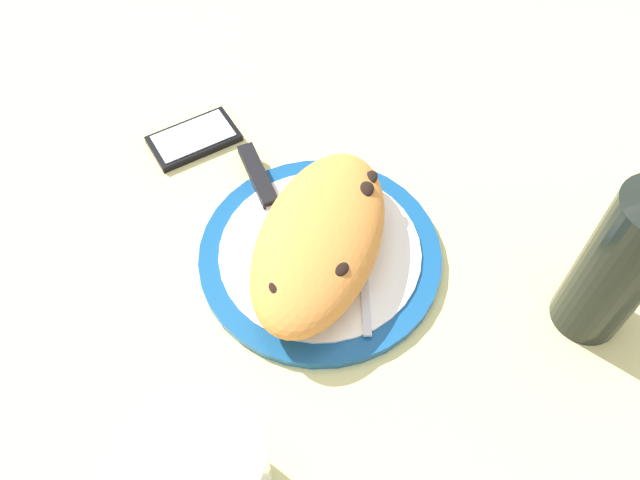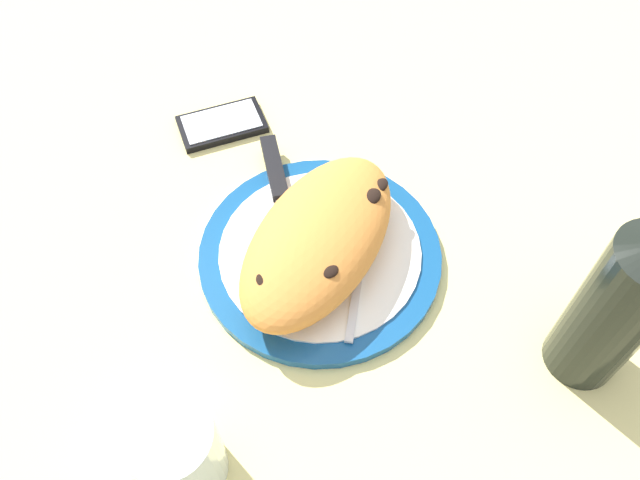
# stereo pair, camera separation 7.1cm
# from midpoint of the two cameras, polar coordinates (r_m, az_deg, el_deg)

# --- Properties ---
(ground_plane) EXTENTS (1.50, 1.50, 0.03)m
(ground_plane) POSITION_cam_midpoint_polar(r_m,az_deg,el_deg) (0.75, -2.70, -2.37)
(ground_plane) COLOR #E5D684
(plate) EXTENTS (0.28, 0.28, 0.02)m
(plate) POSITION_cam_midpoint_polar(r_m,az_deg,el_deg) (0.73, -2.76, -1.44)
(plate) COLOR navy
(plate) RESTS_ON ground_plane
(calzone) EXTENTS (0.28, 0.19, 0.07)m
(calzone) POSITION_cam_midpoint_polar(r_m,az_deg,el_deg) (0.69, -2.59, -0.12)
(calzone) COLOR orange
(calzone) RESTS_ON plate
(fork) EXTENTS (0.17, 0.03, 0.00)m
(fork) POSITION_cam_midpoint_polar(r_m,az_deg,el_deg) (0.72, 1.02, -1.67)
(fork) COLOR silver
(fork) RESTS_ON plate
(knife) EXTENTS (0.22, 0.12, 0.01)m
(knife) POSITION_cam_midpoint_polar(r_m,az_deg,el_deg) (0.77, -7.50, 4.01)
(knife) COLOR silver
(knife) RESTS_ON plate
(smartphone) EXTENTS (0.12, 0.13, 0.01)m
(smartphone) POSITION_cam_midpoint_polar(r_m,az_deg,el_deg) (0.87, -13.58, 8.69)
(smartphone) COLOR black
(smartphone) RESTS_ON ground_plane
(water_glass) EXTENTS (0.08, 0.08, 0.10)m
(water_glass) POSITION_cam_midpoint_polar(r_m,az_deg,el_deg) (0.60, -11.93, -20.29)
(water_glass) COLOR silver
(water_glass) RESTS_ON ground_plane
(wine_bottle) EXTENTS (0.07, 0.07, 0.29)m
(wine_bottle) POSITION_cam_midpoint_polar(r_m,az_deg,el_deg) (0.65, 22.94, -1.74)
(wine_bottle) COLOR black
(wine_bottle) RESTS_ON ground_plane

